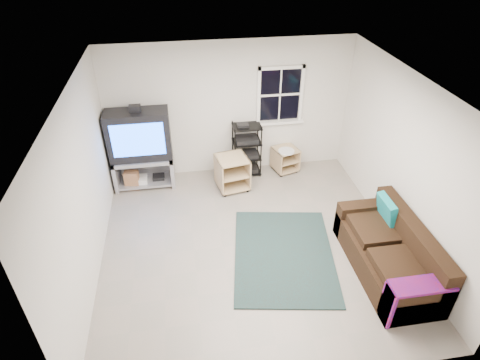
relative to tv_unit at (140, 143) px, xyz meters
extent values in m
plane|color=gray|center=(1.69, -2.00, -0.90)|extent=(4.60, 4.60, 0.00)
plane|color=white|center=(1.69, -2.00, 1.70)|extent=(4.60, 4.60, 0.00)
plane|color=silver|center=(1.69, 0.30, 0.40)|extent=(4.60, 0.00, 4.60)
plane|color=silver|center=(1.69, -4.30, 0.40)|extent=(4.60, 0.00, 4.60)
plane|color=silver|center=(-0.61, -2.00, 0.40)|extent=(0.00, 4.60, 4.60)
plane|color=silver|center=(3.99, -2.00, 0.40)|extent=(0.00, 4.60, 4.60)
cube|color=black|center=(2.64, 0.28, 0.65)|extent=(0.80, 0.01, 1.02)
cube|color=white|center=(2.64, 0.26, 1.17)|extent=(0.88, 0.06, 0.06)
cube|color=white|center=(2.64, 0.25, 0.10)|extent=(0.98, 0.14, 0.05)
cube|color=white|center=(2.23, 0.26, 0.65)|extent=(0.06, 0.06, 1.10)
cube|color=white|center=(3.05, 0.26, 0.65)|extent=(0.06, 0.06, 1.10)
cube|color=white|center=(2.64, 0.27, 0.65)|extent=(0.78, 0.04, 0.04)
cube|color=#9898A0|center=(0.00, -0.01, -0.32)|extent=(1.11, 0.56, 0.07)
cube|color=#9898A0|center=(-0.52, -0.01, -0.59)|extent=(0.07, 0.56, 0.61)
cube|color=#9898A0|center=(0.52, -0.01, -0.59)|extent=(0.07, 0.56, 0.61)
cube|color=#9898A0|center=(0.00, -0.01, -0.82)|extent=(0.98, 0.51, 0.04)
cube|color=#9898A0|center=(0.00, 0.25, -0.59)|extent=(1.11, 0.04, 0.61)
cube|color=silver|center=(-0.13, -0.05, -0.75)|extent=(0.33, 0.27, 0.09)
cube|color=black|center=(0.25, -0.01, -0.76)|extent=(0.22, 0.20, 0.07)
cube|color=black|center=(0.00, -0.01, 0.17)|extent=(1.11, 0.47, 0.91)
cube|color=#1E5EFF|center=(0.00, -0.25, 0.19)|extent=(0.91, 0.01, 0.62)
cube|color=black|center=(0.00, -0.01, 0.68)|extent=(0.20, 0.14, 0.11)
cylinder|color=black|center=(1.74, -0.10, -0.35)|extent=(0.02, 0.02, 1.08)
cylinder|color=black|center=(2.24, -0.10, -0.35)|extent=(0.02, 0.02, 1.08)
cylinder|color=black|center=(1.74, 0.26, -0.35)|extent=(0.02, 0.02, 1.08)
cylinder|color=black|center=(2.24, 0.26, -0.35)|extent=(0.02, 0.02, 1.08)
cube|color=black|center=(1.99, 0.08, -0.85)|extent=(0.54, 0.39, 0.02)
cube|color=black|center=(1.99, 0.08, -0.79)|extent=(0.42, 0.32, 0.09)
cube|color=black|center=(1.99, 0.08, -0.52)|extent=(0.54, 0.39, 0.02)
cube|color=black|center=(1.99, 0.08, -0.46)|extent=(0.42, 0.32, 0.09)
cube|color=black|center=(1.99, 0.08, -0.19)|extent=(0.54, 0.39, 0.02)
cube|color=black|center=(1.99, 0.08, -0.14)|extent=(0.42, 0.32, 0.09)
cube|color=black|center=(1.99, 0.08, 0.14)|extent=(0.54, 0.39, 0.02)
cube|color=tan|center=(1.63, -0.39, -0.25)|extent=(0.65, 0.65, 0.02)
cube|color=tan|center=(1.63, -0.39, -0.83)|extent=(0.65, 0.65, 0.02)
cube|color=tan|center=(1.37, -0.44, -0.54)|extent=(0.13, 0.55, 0.60)
cube|color=tan|center=(1.90, -0.34, -0.54)|extent=(0.13, 0.55, 0.60)
cube|color=tan|center=(1.59, -0.13, -0.54)|extent=(0.50, 0.12, 0.60)
cube|color=tan|center=(1.63, -0.39, -0.56)|extent=(0.60, 0.62, 0.02)
cylinder|color=black|center=(1.45, -0.65, -0.87)|extent=(0.06, 0.06, 0.06)
cylinder|color=black|center=(1.81, -0.13, -0.87)|extent=(0.06, 0.06, 0.06)
cube|color=tan|center=(2.77, 0.05, -0.41)|extent=(0.56, 0.56, 0.02)
cube|color=tan|center=(2.77, 0.05, -0.84)|extent=(0.56, 0.56, 0.02)
cube|color=tan|center=(2.57, -0.01, -0.63)|extent=(0.15, 0.44, 0.45)
cube|color=tan|center=(2.98, 0.12, -0.63)|extent=(0.15, 0.44, 0.45)
cube|color=tan|center=(2.71, 0.26, -0.63)|extent=(0.40, 0.14, 0.45)
cube|color=tan|center=(2.77, 0.05, -0.64)|extent=(0.51, 0.53, 0.02)
cylinder|color=black|center=(2.65, -0.17, -0.87)|extent=(0.05, 0.05, 0.05)
cylinder|color=black|center=(2.89, 0.28, -0.87)|extent=(0.05, 0.05, 0.05)
cylinder|color=silver|center=(2.75, -0.05, -0.39)|extent=(0.32, 0.32, 0.02)
cube|color=black|center=(3.53, -2.84, -0.69)|extent=(0.86, 1.92, 0.40)
cube|color=black|center=(3.85, -2.84, -0.29)|extent=(0.23, 1.92, 0.41)
cube|color=black|center=(3.53, -2.00, -0.60)|extent=(0.86, 0.23, 0.59)
cube|color=black|center=(3.53, -3.69, -0.60)|extent=(0.86, 0.23, 0.59)
cube|color=black|center=(3.46, -3.23, -0.43)|extent=(0.58, 0.69, 0.12)
cube|color=black|center=(3.46, -2.46, -0.43)|extent=(0.58, 0.69, 0.12)
cube|color=teal|center=(3.71, -2.32, -0.21)|extent=(0.19, 0.46, 0.40)
cube|color=#0C1085|center=(3.51, -3.69, -0.28)|extent=(0.79, 0.29, 0.04)
cube|color=#0C1085|center=(3.12, -3.69, -0.58)|extent=(0.04, 0.29, 0.56)
cube|color=black|center=(2.16, -2.32, -0.88)|extent=(1.82, 2.28, 0.02)
cube|color=#9B6C45|center=(-0.24, -0.12, -0.71)|extent=(0.28, 0.20, 0.37)
camera|label=1|loc=(0.79, -6.64, 3.51)|focal=30.00mm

